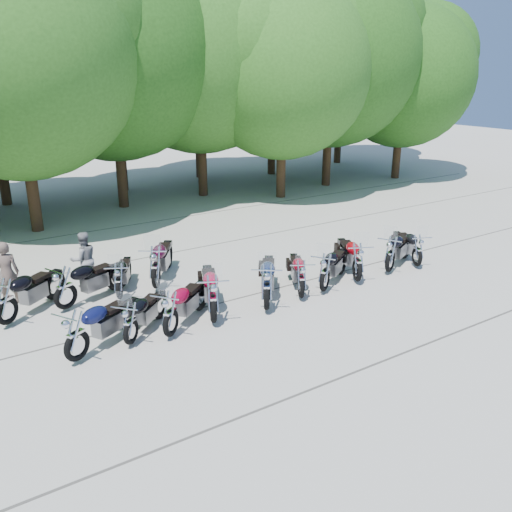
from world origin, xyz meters
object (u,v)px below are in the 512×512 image
motorcycle_13 (155,266)px  rider_1 (84,259)px  motorcycle_7 (358,261)px  motorcycle_1 (130,322)px  motorcycle_2 (170,313)px  motorcycle_8 (391,253)px  motorcycle_5 (301,278)px  motorcycle_12 (119,280)px  motorcycle_3 (213,298)px  motorcycle_9 (418,249)px  motorcycle_10 (5,300)px  motorcycle_4 (267,286)px  motorcycle_6 (325,271)px  rider_0 (7,273)px  motorcycle_0 (76,334)px  motorcycle_11 (65,287)px

motorcycle_13 → rider_1: 2.08m
motorcycle_7 → motorcycle_13: size_ratio=0.93×
motorcycle_1 → motorcycle_2: size_ratio=0.91×
motorcycle_1 → motorcycle_8: motorcycle_8 is taller
motorcycle_5 → motorcycle_12: size_ratio=1.06×
motorcycle_3 → motorcycle_9: size_ratio=1.17×
motorcycle_2 → motorcycle_9: bearing=-127.6°
motorcycle_9 → motorcycle_10: (-11.32, 2.59, 0.08)m
motorcycle_9 → motorcycle_4: bearing=25.9°
motorcycle_1 → motorcycle_9: 9.22m
motorcycle_1 → motorcycle_12: 2.64m
motorcycle_7 → motorcycle_4: bearing=30.6°
motorcycle_2 → motorcycle_6: motorcycle_2 is taller
rider_0 → motorcycle_13: bearing=174.3°
motorcycle_8 → motorcycle_13: (-6.37, 2.65, 0.06)m
motorcycle_2 → motorcycle_13: 2.97m
motorcycle_5 → motorcycle_13: 4.02m
motorcycle_0 → motorcycle_11: bearing=-39.1°
motorcycle_0 → motorcycle_6: 6.74m
motorcycle_2 → motorcycle_6: size_ratio=1.01×
motorcycle_10 → motorcycle_13: 3.87m
motorcycle_5 → motorcycle_0: bearing=30.9°
motorcycle_10 → rider_1: bearing=-94.4°
motorcycle_0 → motorcycle_4: motorcycle_4 is taller
motorcycle_9 → rider_0: bearing=4.7°
motorcycle_0 → rider_1: rider_1 is taller
motorcycle_4 → motorcycle_5: size_ratio=1.16×
rider_1 → motorcycle_8: bearing=151.6°
motorcycle_4 → rider_1: size_ratio=1.58×
motorcycle_9 → motorcycle_11: 10.28m
motorcycle_12 → motorcycle_3: bearing=146.5°
motorcycle_0 → motorcycle_11: size_ratio=1.00×
motorcycle_3 → rider_1: rider_1 is taller
motorcycle_7 → rider_1: size_ratio=1.49×
motorcycle_2 → motorcycle_1: bearing=42.2°
motorcycle_1 → motorcycle_11: motorcycle_11 is taller
motorcycle_8 → rider_1: size_ratio=1.46×
motorcycle_11 → motorcycle_13: (2.47, 0.03, 0.05)m
motorcycle_4 → rider_0: 6.76m
motorcycle_3 → motorcycle_11: bearing=-20.1°
motorcycle_9 → motorcycle_8: bearing=19.6°
motorcycle_6 → motorcycle_9: motorcycle_6 is taller
motorcycle_8 → motorcycle_1: bearing=64.4°
motorcycle_2 → motorcycle_11: 3.23m
motorcycle_1 → motorcycle_4: (3.53, -0.17, 0.13)m
motorcycle_7 → motorcycle_10: bearing=11.5°
motorcycle_1 → motorcycle_12: motorcycle_1 is taller
motorcycle_3 → motorcycle_7: motorcycle_3 is taller
motorcycle_2 → rider_1: rider_1 is taller
motorcycle_11 → rider_1: size_ratio=1.49×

